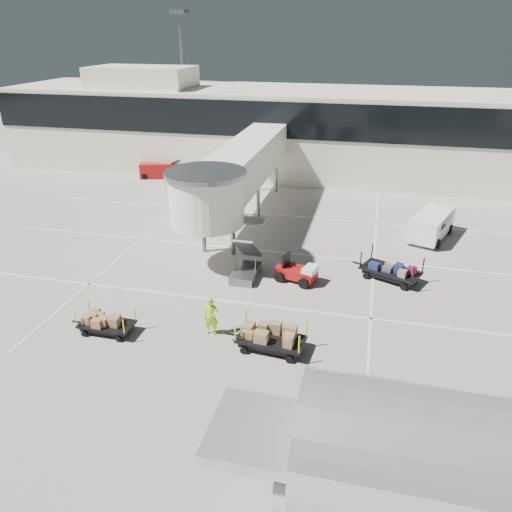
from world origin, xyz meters
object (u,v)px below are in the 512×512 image
(ground_worker, at_px, (211,316))
(baggage_tug, at_px, (297,272))
(box_cart_far, at_px, (107,324))
(minivan, at_px, (432,223))
(box_cart_near, at_px, (273,338))
(belt_loader, at_px, (160,170))
(suitcase_cart, at_px, (390,271))

(ground_worker, bearing_deg, baggage_tug, 59.67)
(baggage_tug, bearing_deg, box_cart_far, -120.39)
(ground_worker, bearing_deg, minivan, 49.24)
(baggage_tug, xyz_separation_m, box_cart_far, (-8.08, -7.54, -0.06))
(box_cart_near, bearing_deg, baggage_tug, 95.52)
(box_cart_far, bearing_deg, minivan, 46.05)
(box_cart_far, bearing_deg, belt_loader, 108.90)
(suitcase_cart, distance_m, minivan, 7.91)
(minivan, bearing_deg, ground_worker, -106.08)
(minivan, relative_size, belt_loader, 1.24)
(suitcase_cart, distance_m, box_cart_far, 16.07)
(box_cart_near, xyz_separation_m, box_cart_far, (-8.11, -0.50, -0.11))
(belt_loader, bearing_deg, box_cart_far, -87.53)
(baggage_tug, distance_m, belt_loader, 25.13)
(baggage_tug, xyz_separation_m, ground_worker, (-3.13, -6.46, 0.41))
(box_cart_far, bearing_deg, box_cart_near, 4.24)
(baggage_tug, relative_size, ground_worker, 1.33)
(ground_worker, bearing_deg, suitcase_cart, 38.98)
(baggage_tug, relative_size, belt_loader, 0.61)
(box_cart_far, bearing_deg, baggage_tug, 43.71)
(ground_worker, xyz_separation_m, minivan, (11.21, 15.28, 0.12))
(baggage_tug, bearing_deg, suitcase_cart, 32.23)
(box_cart_near, bearing_deg, belt_loader, 128.31)
(minivan, xyz_separation_m, belt_loader, (-24.81, 9.94, -0.37))
(box_cart_near, distance_m, box_cart_far, 8.12)
(baggage_tug, height_order, minivan, minivan)
(box_cart_far, distance_m, ground_worker, 5.09)
(suitcase_cart, xyz_separation_m, ground_worker, (-8.36, -7.92, 0.41))
(box_cart_far, xyz_separation_m, ground_worker, (4.96, 1.08, 0.47))
(box_cart_near, bearing_deg, box_cart_far, -171.15)
(suitcase_cart, height_order, minivan, minivan)
(box_cart_near, xyz_separation_m, belt_loader, (-16.75, 25.80, 0.11))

